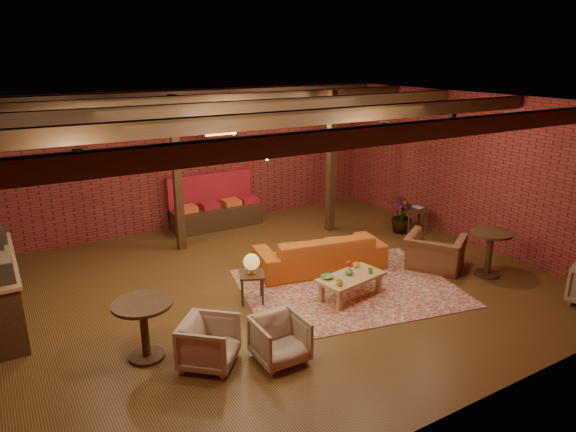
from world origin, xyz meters
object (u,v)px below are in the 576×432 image
armchair_right (435,247)px  armchair_b (280,338)px  round_table_left (144,321)px  armchair_a (209,341)px  sofa (320,252)px  side_table_lamp (252,266)px  coffee_table (350,278)px  side_table_book (415,210)px  round_table_right (490,246)px  plant_tall (404,180)px

armchair_right → armchair_b: bearing=74.2°
round_table_left → armchair_a: round_table_left is taller
sofa → side_table_lamp: (-1.71, -0.53, 0.29)m
coffee_table → side_table_book: coffee_table is taller
armchair_b → side_table_book: bearing=30.0°
armchair_right → side_table_book: size_ratio=1.56×
armchair_b → round_table_right: 4.73m
coffee_table → round_table_right: 2.83m
side_table_lamp → armchair_a: 1.89m
coffee_table → side_table_lamp: side_table_lamp is taller
round_table_left → armchair_right: bearing=1.9°
armchair_right → round_table_right: size_ratio=1.20×
sofa → armchair_a: bearing=42.5°
sofa → plant_tall: bearing=-153.3°
armchair_a → armchair_right: size_ratio=0.69×
side_table_lamp → round_table_left: side_table_lamp is taller
side_table_lamp → round_table_right: (4.25, -1.29, -0.07)m
side_table_book → coffee_table: bearing=-149.7°
armchair_b → round_table_left: bearing=148.3°
round_table_right → plant_tall: bearing=84.0°
coffee_table → round_table_right: size_ratio=1.45×
armchair_a → side_table_book: size_ratio=1.07×
side_table_lamp → side_table_book: size_ratio=1.28×
coffee_table → round_table_right: bearing=-11.7°
round_table_left → armchair_a: size_ratio=1.17×
coffee_table → armchair_right: (2.15, 0.16, 0.09)m
coffee_table → sofa: bearing=79.6°
armchair_a → side_table_book: bearing=-25.7°
sofa → round_table_left: 3.92m
sofa → side_table_book: sofa is taller
side_table_lamp → round_table_right: size_ratio=0.99×
round_table_right → sofa: bearing=144.3°
sofa → side_table_book: size_ratio=3.66×
side_table_lamp → armchair_b: size_ratio=1.25×
round_table_left → side_table_lamp: bearing=20.6°
side_table_lamp → plant_tall: size_ratio=0.34×
round_table_left → side_table_book: size_ratio=1.26×
armchair_b → plant_tall: plant_tall is taller
armchair_b → plant_tall: size_ratio=0.28×
sofa → coffee_table: bearing=90.4°
armchair_b → round_table_right: bearing=6.0°
round_table_left → armchair_b: round_table_left is taller
round_table_left → coffee_table: bearing=0.5°
armchair_a → round_table_left: bearing=90.8°
armchair_a → plant_tall: size_ratio=0.29×
coffee_table → plant_tall: bearing=34.0°
coffee_table → armchair_b: armchair_b is taller
armchair_b → armchair_right: size_ratio=0.66×
armchair_a → side_table_lamp: bearing=-2.8°
round_table_right → armchair_b: bearing=-174.7°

